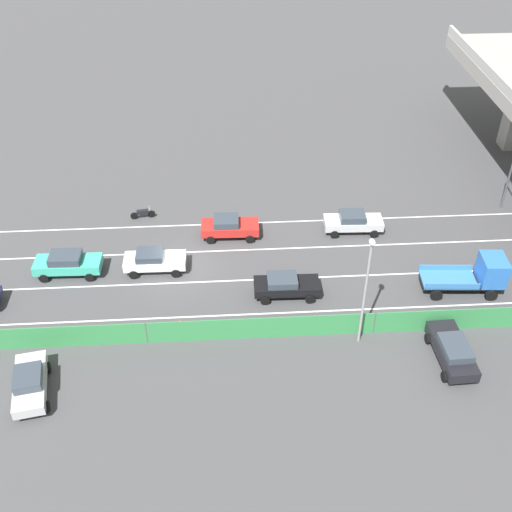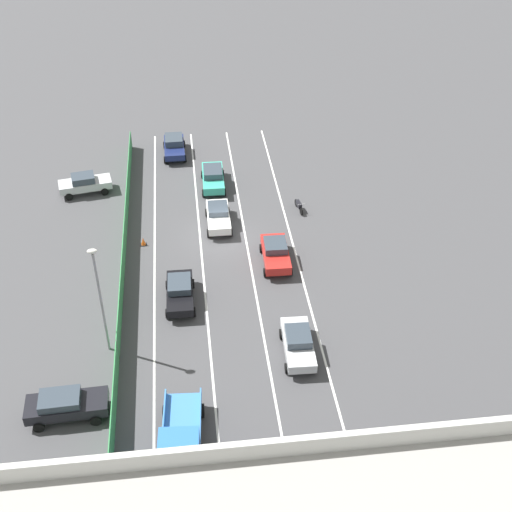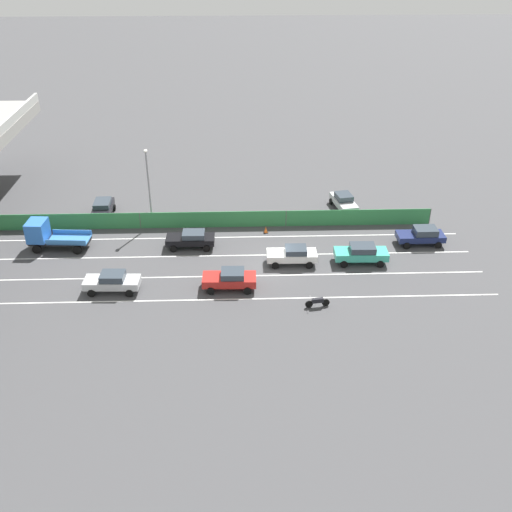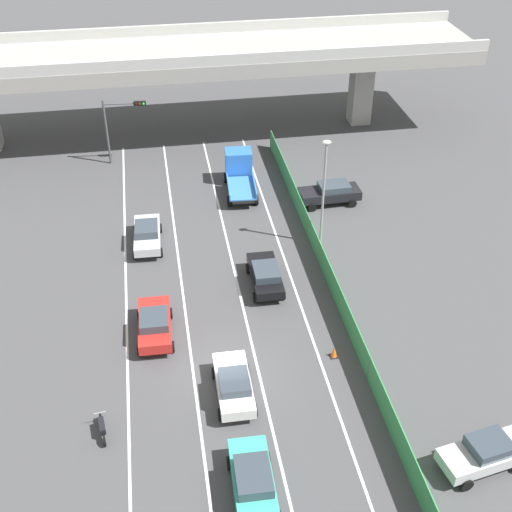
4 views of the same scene
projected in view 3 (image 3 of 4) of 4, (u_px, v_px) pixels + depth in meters
name	position (u px, v px, depth m)	size (l,w,h in m)	color
ground_plane	(272.00, 265.00, 51.83)	(300.00, 300.00, 0.00)	#424244
lane_line_left_edge	(209.00, 300.00, 47.11)	(0.14, 46.60, 0.01)	silver
lane_line_mid_left	(211.00, 276.00, 50.15)	(0.14, 46.60, 0.01)	silver
lane_line_mid_right	(212.00, 256.00, 53.19)	(0.14, 46.60, 0.01)	silver
lane_line_right_edge	(213.00, 237.00, 56.23)	(0.14, 46.60, 0.01)	silver
green_fence	(213.00, 220.00, 57.71)	(0.10, 42.70, 1.66)	#338447
car_sedan_black	(191.00, 239.00, 54.19)	(2.05, 4.44, 1.55)	black
car_sedan_silver	(112.00, 281.00, 47.81)	(2.10, 4.52, 1.64)	#B7BABC
car_sedan_red	(230.00, 279.00, 48.14)	(2.16, 4.41, 1.64)	red
car_taxi_teal	(361.00, 253.00, 51.77)	(2.11, 4.68, 1.68)	teal
car_sedan_white	(293.00, 255.00, 51.60)	(2.01, 4.36, 1.59)	white
car_sedan_navy	(422.00, 235.00, 54.72)	(2.07, 4.33, 1.64)	navy
flatbed_truck_blue	(47.00, 235.00, 53.83)	(2.62, 5.54, 2.68)	black
motorcycle	(317.00, 302.00, 46.06)	(0.60, 1.94, 0.93)	black
parked_wagon_silver	(344.00, 201.00, 61.21)	(4.59, 2.53, 1.68)	#B2B5B7
parked_sedan_dark	(103.00, 208.00, 59.66)	(4.63, 2.13, 1.64)	black
street_lamp	(148.00, 181.00, 56.18)	(0.60, 0.36, 7.80)	gray
traffic_cone	(266.00, 230.00, 56.95)	(0.47, 0.47, 0.65)	orange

